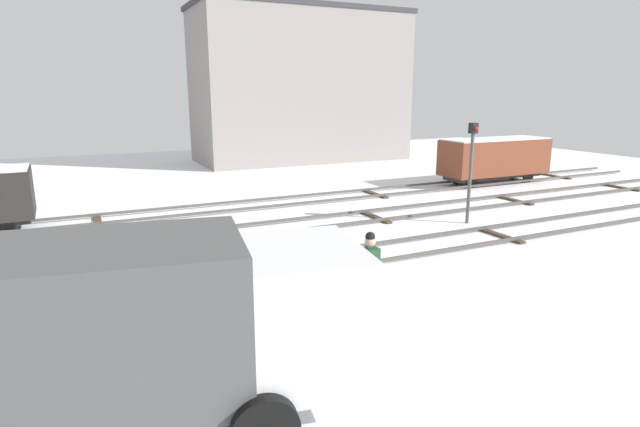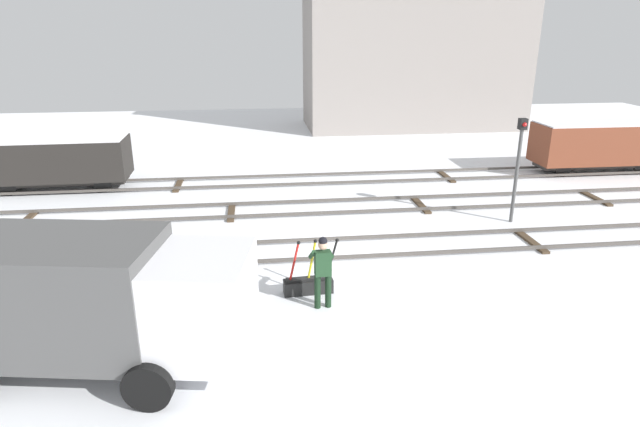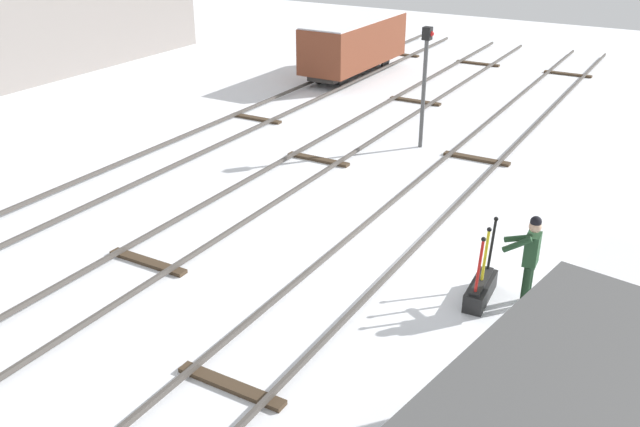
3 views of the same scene
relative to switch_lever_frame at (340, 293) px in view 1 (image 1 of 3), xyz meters
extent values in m
plane|color=white|center=(1.37, 2.51, -0.25)|extent=(60.00, 60.00, 0.00)
cube|color=#4C4742|center=(1.37, 1.79, -0.12)|extent=(44.00, 0.07, 0.10)
cube|color=#4C4742|center=(1.37, 3.23, -0.12)|extent=(44.00, 0.07, 0.10)
cube|color=#423323|center=(-4.50, 2.51, -0.21)|extent=(0.24, 1.94, 0.08)
cube|color=#423323|center=(7.24, 2.51, -0.21)|extent=(0.24, 1.94, 0.08)
cube|color=#4C4742|center=(1.37, 5.70, -0.12)|extent=(44.00, 0.07, 0.10)
cube|color=#4C4742|center=(1.37, 7.14, -0.12)|extent=(44.00, 0.07, 0.10)
cube|color=#423323|center=(-2.15, 6.42, -0.21)|extent=(0.24, 1.94, 0.08)
cube|color=#423323|center=(4.89, 6.42, -0.21)|extent=(0.24, 1.94, 0.08)
cube|color=#423323|center=(11.93, 6.42, -0.21)|extent=(0.24, 1.94, 0.08)
cube|color=#423323|center=(18.97, 6.42, -0.21)|extent=(0.24, 1.94, 0.08)
cube|color=#4C4742|center=(1.37, 9.53, -0.12)|extent=(44.00, 0.07, 0.10)
cube|color=#4C4742|center=(1.37, 10.97, -0.12)|extent=(44.00, 0.07, 0.10)
cube|color=#423323|center=(-4.50, 10.25, -0.21)|extent=(0.24, 1.94, 0.08)
cube|color=#423323|center=(7.24, 10.25, -0.21)|extent=(0.24, 1.94, 0.08)
cube|color=#423323|center=(18.97, 10.25, -0.21)|extent=(0.24, 1.94, 0.08)
cube|color=black|center=(-0.01, 0.00, -0.07)|extent=(1.26, 0.45, 0.36)
cube|color=black|center=(-0.01, 0.00, 0.14)|extent=(1.13, 0.28, 0.06)
cylinder|color=red|center=(-0.36, -0.03, 0.63)|extent=(0.29, 0.08, 1.04)
sphere|color=black|center=(-0.24, -0.02, 1.14)|extent=(0.09, 0.09, 0.09)
cylinder|color=yellow|center=(0.09, 0.01, 0.63)|extent=(0.25, 0.07, 1.04)
sphere|color=black|center=(0.18, 0.01, 1.15)|extent=(0.09, 0.09, 0.09)
cylinder|color=black|center=(0.59, 0.04, 0.62)|extent=(0.33, 0.08, 1.03)
sphere|color=black|center=(0.72, 0.05, 1.13)|extent=(0.09, 0.09, 0.09)
cylinder|color=black|center=(0.13, -0.79, 0.18)|extent=(0.15, 0.15, 0.85)
cylinder|color=black|center=(0.39, -0.77, 0.18)|extent=(0.15, 0.15, 0.85)
cube|color=#1E3D23|center=(0.26, -0.78, 0.91)|extent=(0.40, 0.27, 0.60)
sphere|color=tan|center=(0.26, -0.78, 1.37)|extent=(0.23, 0.23, 0.23)
sphere|color=black|center=(0.26, -0.78, 1.46)|extent=(0.21, 0.21, 0.21)
cylinder|color=#1E3D23|center=(0.04, -0.56, 1.05)|extent=(0.15, 0.54, 0.41)
cylinder|color=#1E3D23|center=(0.45, -0.50, 0.97)|extent=(0.15, 0.58, 0.28)
cube|color=silver|center=(-2.36, -3.02, 1.25)|extent=(2.23, 2.39, 1.90)
cube|color=black|center=(-1.47, -3.17, 1.59)|extent=(0.34, 1.77, 0.76)
cube|color=#4C4C4C|center=(-5.21, -2.52, 1.38)|extent=(4.58, 2.90, 2.16)
cylinder|color=black|center=(-2.84, -1.80, 0.20)|extent=(0.93, 0.40, 0.90)
cylinder|color=black|center=(-6.20, -1.22, 0.20)|extent=(0.93, 0.40, 0.90)
cylinder|color=#4C4C4C|center=(7.47, 4.36, 1.36)|extent=(0.12, 0.12, 3.21)
cube|color=black|center=(7.47, 4.36, 3.14)|extent=(0.24, 0.24, 0.36)
sphere|color=red|center=(7.47, 4.23, 3.14)|extent=(0.14, 0.14, 0.14)
cube|color=gray|center=(9.29, 23.31, 4.59)|extent=(13.93, 6.16, 9.67)
cube|color=#38383D|center=(9.29, 23.31, 9.57)|extent=(14.21, 6.28, 0.30)
cube|color=#2D2B28|center=(14.36, 10.25, 0.15)|extent=(5.54, 1.22, 0.20)
cube|color=brown|center=(14.36, 10.25, 1.13)|extent=(5.83, 2.01, 1.75)
cube|color=silver|center=(14.36, 10.25, 2.03)|extent=(5.72, 1.93, 0.06)
cylinder|color=black|center=(12.46, 9.72, 0.10)|extent=(0.70, 0.11, 0.70)
cylinder|color=black|center=(12.47, 10.80, 0.10)|extent=(0.70, 0.11, 0.70)
cylinder|color=black|center=(16.24, 9.69, 0.10)|extent=(0.70, 0.11, 0.70)
cylinder|color=black|center=(16.25, 10.77, 0.10)|extent=(0.70, 0.11, 0.70)
cylinder|color=black|center=(-7.40, 9.73, 0.10)|extent=(0.70, 0.11, 0.70)
cylinder|color=black|center=(-7.42, 10.83, 0.10)|extent=(0.70, 0.11, 0.70)
ellipsoid|color=#333338|center=(7.53, 22.54, 9.77)|extent=(0.28, 0.20, 0.11)
sphere|color=#333338|center=(7.44, 22.49, 9.81)|extent=(0.07, 0.07, 0.07)
camera|label=1|loc=(-5.06, -9.45, 4.36)|focal=28.81mm
camera|label=2|loc=(-1.20, -12.12, 6.12)|focal=30.12mm
camera|label=3|loc=(-11.36, -3.09, 6.84)|focal=39.22mm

